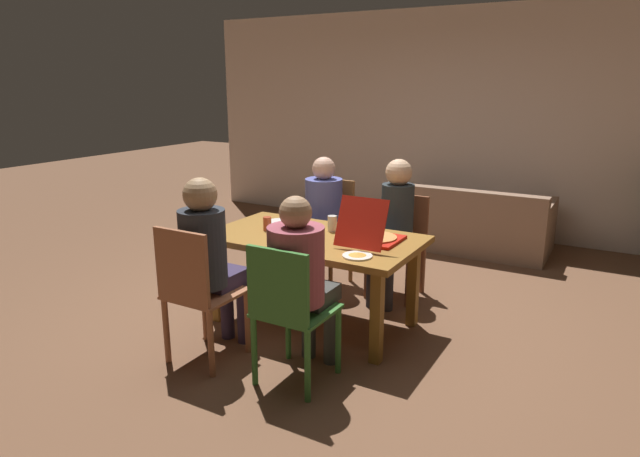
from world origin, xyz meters
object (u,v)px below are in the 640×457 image
at_px(plate_0, 357,255).
at_px(plate_1, 291,236).
at_px(person_1, 300,271).
at_px(plate_2, 280,222).
at_px(drinking_glass_0, 306,241).
at_px(drinking_glass_2, 332,223).
at_px(person_0, 321,211).
at_px(chair_1, 288,308).
at_px(dining_table, 314,247).
at_px(pizza_box_0, 373,236).
at_px(chair_2, 400,241).
at_px(drinking_glass_1, 267,224).
at_px(person_3, 209,253).
at_px(chair_3, 196,290).
at_px(chair_0, 329,227).
at_px(couch, 468,224).
at_px(person_2, 394,219).

relative_size(plate_0, plate_1, 0.80).
bearing_deg(plate_1, person_1, -52.89).
distance_m(person_1, plate_2, 1.25).
distance_m(drinking_glass_0, drinking_glass_2, 0.57).
height_order(person_0, chair_1, person_0).
distance_m(dining_table, pizza_box_0, 0.49).
bearing_deg(person_0, chair_2, 16.42).
xyz_separation_m(plate_1, drinking_glass_1, (-0.27, 0.07, 0.05)).
xyz_separation_m(chair_1, person_3, (-0.70, 0.09, 0.22)).
bearing_deg(chair_2, person_3, -111.72).
xyz_separation_m(chair_3, drinking_glass_0, (0.51, 0.59, 0.26)).
height_order(person_1, plate_0, person_1).
distance_m(person_0, chair_2, 0.76).
height_order(person_0, person_1, person_0).
bearing_deg(pizza_box_0, chair_3, -129.03).
xyz_separation_m(chair_0, chair_1, (0.70, -1.78, -0.01)).
relative_size(chair_1, drinking_glass_2, 7.48).
xyz_separation_m(person_1, drinking_glass_2, (-0.28, 0.94, 0.06)).
xyz_separation_m(person_3, drinking_glass_2, (0.41, 0.99, 0.03)).
height_order(plate_0, drinking_glass_2, drinking_glass_2).
height_order(person_1, couch, person_1).
bearing_deg(person_0, pizza_box_0, -39.41).
height_order(chair_2, drinking_glass_1, chair_2).
distance_m(person_1, drinking_glass_1, 1.02).
height_order(chair_2, pizza_box_0, pizza_box_0).
bearing_deg(person_1, person_2, 90.00).
xyz_separation_m(chair_1, plate_0, (0.18, 0.59, 0.21)).
height_order(chair_1, person_1, person_1).
bearing_deg(person_0, chair_3, -90.00).
xyz_separation_m(chair_2, person_2, (-0.00, -0.15, 0.24)).
xyz_separation_m(chair_0, plate_1, (0.22, -1.00, 0.19)).
distance_m(plate_0, drinking_glass_0, 0.38).
relative_size(person_0, person_3, 0.95).
distance_m(person_2, plate_1, 1.02).
bearing_deg(drinking_glass_0, chair_0, 112.01).
xyz_separation_m(chair_2, pizza_box_0, (0.13, -0.88, 0.29)).
relative_size(dining_table, drinking_glass_1, 14.83).
bearing_deg(person_2, chair_3, -111.74).
height_order(plate_2, drinking_glass_1, drinking_glass_1).
xyz_separation_m(person_3, pizza_box_0, (0.82, 0.86, 0.02)).
height_order(person_0, chair_3, person_0).
bearing_deg(person_1, couch, 87.15).
height_order(person_3, plate_0, person_3).
bearing_deg(chair_3, drinking_glass_0, 49.22).
height_order(dining_table, plate_0, plate_0).
bearing_deg(person_1, chair_0, 113.05).
distance_m(chair_0, plate_0, 1.49).
distance_m(person_2, drinking_glass_2, 0.66).
xyz_separation_m(person_2, plate_0, (0.18, -1.09, 0.00)).
relative_size(person_0, person_1, 1.00).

